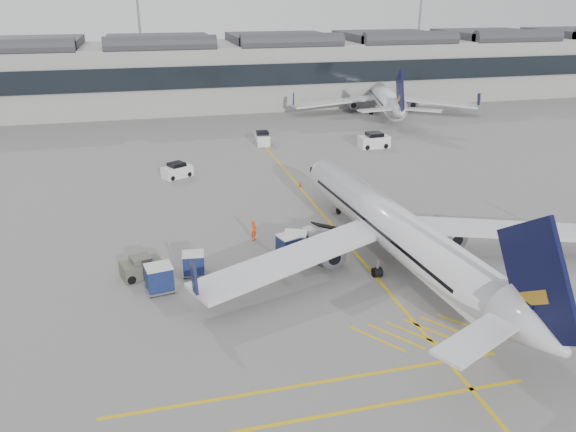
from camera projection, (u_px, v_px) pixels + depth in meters
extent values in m
plane|color=gray|center=(243.00, 297.00, 38.48)|extent=(220.00, 220.00, 0.00)
cube|color=#9E9E99|center=(173.00, 76.00, 101.29)|extent=(200.00, 20.00, 11.00)
cube|color=black|center=(176.00, 78.00, 91.73)|extent=(200.00, 0.50, 3.60)
cube|color=#38383D|center=(170.00, 40.00, 98.99)|extent=(200.00, 18.00, 1.40)
cylinder|color=slate|center=(140.00, 31.00, 110.16)|extent=(0.44, 0.44, 25.00)
cylinder|color=slate|center=(419.00, 27.00, 123.89)|extent=(0.44, 0.44, 25.00)
cube|color=gold|center=(334.00, 228.00, 49.77)|extent=(0.25, 60.00, 0.01)
cylinder|color=silver|center=(392.00, 226.00, 42.85)|extent=(5.24, 27.08, 3.37)
cone|color=silver|center=(320.00, 171.00, 56.30)|extent=(3.61, 3.81, 3.37)
cone|color=silver|center=(537.00, 331.00, 28.94)|extent=(3.66, 4.53, 3.37)
cube|color=silver|center=(292.00, 258.00, 39.48)|extent=(15.35, 8.70, 0.31)
cube|color=silver|center=(496.00, 229.00, 44.44)|extent=(15.58, 6.83, 0.31)
cylinder|color=slate|center=(326.00, 250.00, 42.26)|extent=(2.10, 3.35, 1.88)
cylinder|color=slate|center=(446.00, 233.00, 45.29)|extent=(2.10, 3.35, 1.88)
cube|color=black|center=(538.00, 283.00, 28.49)|extent=(0.74, 6.83, 7.51)
cylinder|color=black|center=(338.00, 211.00, 52.89)|extent=(0.29, 0.59, 0.57)
cylinder|color=black|center=(377.00, 272.00, 41.13)|extent=(0.68, 0.76, 0.72)
cylinder|color=black|center=(431.00, 264.00, 42.43)|extent=(0.68, 0.76, 0.72)
cylinder|color=silver|center=(383.00, 96.00, 97.41)|extent=(9.74, 26.58, 3.33)
cone|color=silver|center=(371.00, 83.00, 111.40)|extent=(4.10, 4.25, 3.33)
cone|color=silver|center=(400.00, 111.00, 82.96)|extent=(4.27, 4.94, 3.33)
cube|color=silver|center=(335.00, 102.00, 96.46)|extent=(15.24, 4.18, 0.31)
cube|color=silver|center=(433.00, 102.00, 96.48)|extent=(14.44, 10.72, 0.31)
cylinder|color=slate|center=(353.00, 104.00, 98.34)|extent=(2.58, 3.55, 1.86)
cylinder|color=slate|center=(411.00, 104.00, 98.35)|extent=(2.58, 3.55, 1.86)
cube|color=black|center=(400.00, 94.00, 82.53)|extent=(1.91, 6.60, 7.42)
cylinder|color=black|center=(374.00, 100.00, 107.80)|extent=(0.38, 0.61, 0.57)
cylinder|color=black|center=(371.00, 112.00, 96.25)|extent=(0.77, 0.84, 0.71)
cylinder|color=black|center=(397.00, 112.00, 96.25)|extent=(0.77, 0.84, 0.71)
cube|color=beige|center=(320.00, 238.00, 46.92)|extent=(3.90, 2.60, 0.67)
cube|color=black|center=(330.00, 227.00, 47.14)|extent=(3.40, 2.11, 1.41)
cube|color=beige|center=(310.00, 234.00, 46.12)|extent=(1.24, 1.46, 0.86)
cylinder|color=black|center=(312.00, 246.00, 45.75)|extent=(0.45, 0.31, 0.42)
cylinder|color=black|center=(303.00, 240.00, 46.77)|extent=(0.45, 0.31, 0.42)
cylinder|color=black|center=(338.00, 238.00, 47.16)|extent=(0.45, 0.31, 0.42)
cylinder|color=black|center=(328.00, 233.00, 48.18)|extent=(0.45, 0.31, 0.42)
cube|color=gray|center=(289.00, 255.00, 44.16)|extent=(2.17, 1.95, 0.13)
cube|color=navy|center=(289.00, 245.00, 43.84)|extent=(2.00, 1.86, 1.54)
cube|color=silver|center=(289.00, 236.00, 43.54)|extent=(2.06, 1.92, 0.11)
cylinder|color=black|center=(285.00, 261.00, 43.36)|extent=(0.26, 0.17, 0.23)
cylinder|color=black|center=(277.00, 255.00, 44.29)|extent=(0.26, 0.17, 0.23)
cylinder|color=black|center=(301.00, 257.00, 44.08)|extent=(0.26, 0.17, 0.23)
cylinder|color=black|center=(293.00, 251.00, 45.01)|extent=(0.26, 0.17, 0.23)
cube|color=gray|center=(295.00, 253.00, 44.49)|extent=(2.30, 2.11, 0.13)
cube|color=navy|center=(295.00, 243.00, 44.16)|extent=(2.13, 2.00, 1.61)
cube|color=silver|center=(295.00, 233.00, 43.85)|extent=(2.20, 2.07, 0.11)
cylinder|color=black|center=(285.00, 257.00, 44.03)|extent=(0.27, 0.19, 0.24)
cylinder|color=black|center=(286.00, 250.00, 45.16)|extent=(0.27, 0.19, 0.24)
cylinder|color=black|center=(304.00, 258.00, 43.88)|extent=(0.27, 0.19, 0.24)
cylinder|color=black|center=(306.00, 251.00, 45.01)|extent=(0.27, 0.19, 0.24)
cube|color=gray|center=(194.00, 272.00, 41.47)|extent=(1.80, 1.53, 0.12)
cube|color=navy|center=(194.00, 263.00, 41.18)|extent=(1.65, 1.47, 1.42)
cube|color=silver|center=(193.00, 254.00, 40.91)|extent=(1.70, 1.52, 0.10)
cylinder|color=black|center=(185.00, 277.00, 40.91)|extent=(0.22, 0.12, 0.22)
cylinder|color=black|center=(185.00, 271.00, 41.90)|extent=(0.22, 0.12, 0.22)
cylinder|color=black|center=(204.00, 276.00, 41.10)|extent=(0.22, 0.12, 0.22)
cylinder|color=black|center=(204.00, 269.00, 42.09)|extent=(0.22, 0.12, 0.22)
cube|color=gray|center=(160.00, 289.00, 39.12)|extent=(2.13, 1.86, 0.13)
cube|color=navy|center=(159.00, 278.00, 38.79)|extent=(1.96, 1.78, 1.62)
cube|color=silver|center=(158.00, 267.00, 38.47)|extent=(2.02, 1.84, 0.11)
cylinder|color=black|center=(151.00, 296.00, 38.33)|extent=(0.26, 0.15, 0.25)
cylinder|color=black|center=(148.00, 288.00, 39.37)|extent=(0.26, 0.15, 0.25)
cylinder|color=black|center=(174.00, 292.00, 38.92)|extent=(0.26, 0.15, 0.25)
cylinder|color=black|center=(170.00, 284.00, 39.96)|extent=(0.26, 0.15, 0.25)
imported|color=#F3400C|center=(254.00, 230.00, 46.99)|extent=(0.71, 0.78, 1.79)
imported|color=orange|center=(272.00, 263.00, 41.42)|extent=(1.01, 0.92, 1.68)
cube|color=#555649|center=(141.00, 268.00, 41.11)|extent=(3.21, 2.48, 1.13)
cube|color=#555649|center=(141.00, 260.00, 40.86)|extent=(1.71, 1.71, 0.56)
cylinder|color=black|center=(131.00, 280.00, 40.14)|extent=(0.69, 0.46, 0.63)
cylinder|color=black|center=(125.00, 272.00, 41.30)|extent=(0.69, 0.46, 0.63)
cylinder|color=black|center=(159.00, 273.00, 41.14)|extent=(0.69, 0.46, 0.63)
cylinder|color=black|center=(152.00, 265.00, 42.30)|extent=(0.69, 0.46, 0.63)
cone|color=#F24C0A|center=(300.00, 184.00, 60.32)|extent=(0.38, 0.38, 0.53)
cone|color=#F24C0A|center=(435.00, 238.00, 47.14)|extent=(0.32, 0.32, 0.45)
cube|color=silver|center=(177.00, 172.00, 63.32)|extent=(3.69, 3.02, 1.28)
cube|color=black|center=(177.00, 165.00, 63.03)|extent=(2.19, 2.15, 0.55)
cylinder|color=black|center=(172.00, 178.00, 62.26)|extent=(0.58, 0.44, 0.55)
cylinder|color=black|center=(166.00, 175.00, 63.27)|extent=(0.58, 0.44, 0.55)
cylinder|color=black|center=(189.00, 174.00, 63.65)|extent=(0.58, 0.44, 0.55)
cylinder|color=black|center=(182.00, 171.00, 64.65)|extent=(0.58, 0.44, 0.55)
cube|color=silver|center=(262.00, 139.00, 77.18)|extent=(1.98, 3.58, 1.34)
cube|color=black|center=(262.00, 134.00, 76.88)|extent=(1.76, 1.85, 0.58)
cylinder|color=black|center=(269.00, 144.00, 76.39)|extent=(0.25, 0.59, 0.58)
cylinder|color=black|center=(258.00, 144.00, 76.15)|extent=(0.25, 0.59, 0.58)
cylinder|color=black|center=(267.00, 140.00, 78.50)|extent=(0.25, 0.59, 0.58)
cylinder|color=black|center=(256.00, 140.00, 78.26)|extent=(0.25, 0.59, 0.58)
cube|color=silver|center=(374.00, 142.00, 75.45)|extent=(4.05, 2.10, 1.56)
cube|color=black|center=(374.00, 135.00, 75.10)|extent=(2.05, 1.94, 0.67)
cylinder|color=black|center=(367.00, 147.00, 74.48)|extent=(0.67, 0.26, 0.67)
cylinder|color=black|center=(362.00, 144.00, 76.07)|extent=(0.67, 0.26, 0.67)
cylinder|color=black|center=(386.00, 146.00, 75.15)|extent=(0.67, 0.26, 0.67)
cylinder|color=black|center=(380.00, 143.00, 76.74)|extent=(0.67, 0.26, 0.67)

